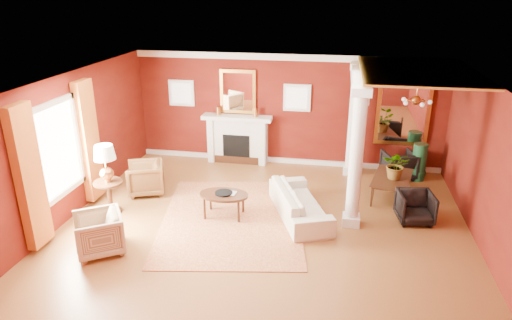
% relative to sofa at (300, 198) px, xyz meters
% --- Properties ---
extents(ground, '(8.00, 8.00, 0.00)m').
position_rel_sofa_xyz_m(ground, '(-0.65, -0.47, -0.41)').
color(ground, brown).
rests_on(ground, ground).
extents(room_shell, '(8.04, 7.04, 2.92)m').
position_rel_sofa_xyz_m(room_shell, '(-0.65, -0.47, 1.60)').
color(room_shell, '#5C160C').
rests_on(room_shell, ground).
extents(fireplace, '(1.85, 0.42, 1.29)m').
position_rel_sofa_xyz_m(fireplace, '(-1.95, 2.84, 0.23)').
color(fireplace, white).
rests_on(fireplace, ground).
extents(overmantel_mirror, '(0.95, 0.07, 1.15)m').
position_rel_sofa_xyz_m(overmantel_mirror, '(-1.95, 2.98, 1.49)').
color(overmantel_mirror, gold).
rests_on(overmantel_mirror, fireplace).
extents(flank_window_left, '(0.70, 0.07, 0.70)m').
position_rel_sofa_xyz_m(flank_window_left, '(-3.50, 2.99, 1.39)').
color(flank_window_left, white).
rests_on(flank_window_left, room_shell).
extents(flank_window_right, '(0.70, 0.07, 0.70)m').
position_rel_sofa_xyz_m(flank_window_right, '(-0.40, 2.99, 1.39)').
color(flank_window_right, white).
rests_on(flank_window_right, room_shell).
extents(left_window, '(0.21, 2.55, 2.60)m').
position_rel_sofa_xyz_m(left_window, '(-4.54, -1.07, 1.01)').
color(left_window, white).
rests_on(left_window, room_shell).
extents(column_front, '(0.36, 0.36, 2.80)m').
position_rel_sofa_xyz_m(column_front, '(1.05, -0.17, 1.01)').
color(column_front, white).
rests_on(column_front, ground).
extents(column_back, '(0.36, 0.36, 2.80)m').
position_rel_sofa_xyz_m(column_back, '(1.05, 2.53, 1.01)').
color(column_back, white).
rests_on(column_back, ground).
extents(header_beam, '(0.30, 3.20, 0.32)m').
position_rel_sofa_xyz_m(header_beam, '(1.05, 1.43, 2.21)').
color(header_beam, white).
rests_on(header_beam, column_front).
extents(amber_ceiling, '(2.30, 3.40, 0.04)m').
position_rel_sofa_xyz_m(amber_ceiling, '(2.20, 1.28, 2.46)').
color(amber_ceiling, gold).
rests_on(amber_ceiling, room_shell).
extents(dining_mirror, '(1.30, 0.07, 1.70)m').
position_rel_sofa_xyz_m(dining_mirror, '(2.25, 2.98, 1.14)').
color(dining_mirror, gold).
rests_on(dining_mirror, room_shell).
extents(chandelier, '(0.60, 0.62, 0.75)m').
position_rel_sofa_xyz_m(chandelier, '(2.25, 1.33, 1.83)').
color(chandelier, '#C3803D').
rests_on(chandelier, room_shell).
extents(crown_trim, '(8.00, 0.08, 0.16)m').
position_rel_sofa_xyz_m(crown_trim, '(-0.65, 2.99, 2.41)').
color(crown_trim, white).
rests_on(crown_trim, room_shell).
extents(base_trim, '(8.00, 0.08, 0.12)m').
position_rel_sofa_xyz_m(base_trim, '(-0.65, 2.99, -0.35)').
color(base_trim, white).
rests_on(base_trim, ground).
extents(rug, '(3.38, 4.14, 0.01)m').
position_rel_sofa_xyz_m(rug, '(-1.37, -0.38, -0.41)').
color(rug, maroon).
rests_on(rug, ground).
extents(sofa, '(1.35, 2.20, 0.83)m').
position_rel_sofa_xyz_m(sofa, '(0.00, 0.00, 0.00)').
color(sofa, '#EAE2C5').
rests_on(sofa, ground).
extents(armchair_leopard, '(0.97, 1.00, 0.81)m').
position_rel_sofa_xyz_m(armchair_leopard, '(-3.59, 0.50, -0.01)').
color(armchair_leopard, black).
rests_on(armchair_leopard, ground).
extents(armchair_stripe, '(1.06, 1.08, 0.82)m').
position_rel_sofa_xyz_m(armchair_stripe, '(-3.41, -2.00, -0.00)').
color(armchair_stripe, tan).
rests_on(armchair_stripe, ground).
extents(coffee_table, '(1.01, 1.01, 0.51)m').
position_rel_sofa_xyz_m(coffee_table, '(-1.54, -0.28, 0.05)').
color(coffee_table, black).
rests_on(coffee_table, ground).
extents(coffee_book, '(0.17, 0.03, 0.23)m').
position_rel_sofa_xyz_m(coffee_book, '(-1.46, -0.25, 0.21)').
color(coffee_book, black).
rests_on(coffee_book, coffee_table).
extents(side_table, '(0.60, 0.60, 1.50)m').
position_rel_sofa_xyz_m(side_table, '(-3.95, -0.53, 0.59)').
color(side_table, black).
rests_on(side_table, ground).
extents(dining_table, '(0.79, 1.48, 0.78)m').
position_rel_sofa_xyz_m(dining_table, '(1.97, 1.26, -0.02)').
color(dining_table, black).
rests_on(dining_table, ground).
extents(dining_chair_near, '(0.76, 0.72, 0.70)m').
position_rel_sofa_xyz_m(dining_chair_near, '(2.31, 0.19, -0.07)').
color(dining_chair_near, black).
rests_on(dining_chair_near, ground).
extents(dining_chair_far, '(0.88, 0.85, 0.74)m').
position_rel_sofa_xyz_m(dining_chair_far, '(2.22, 2.50, -0.04)').
color(dining_chair_far, black).
rests_on(dining_chair_far, ground).
extents(green_urn, '(0.39, 0.39, 0.93)m').
position_rel_sofa_xyz_m(green_urn, '(2.69, 2.44, -0.05)').
color(green_urn, '#154223').
rests_on(green_urn, ground).
extents(potted_plant, '(0.73, 0.78, 0.50)m').
position_rel_sofa_xyz_m(potted_plant, '(2.00, 1.21, 0.62)').
color(potted_plant, '#26591E').
rests_on(potted_plant, dining_table).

